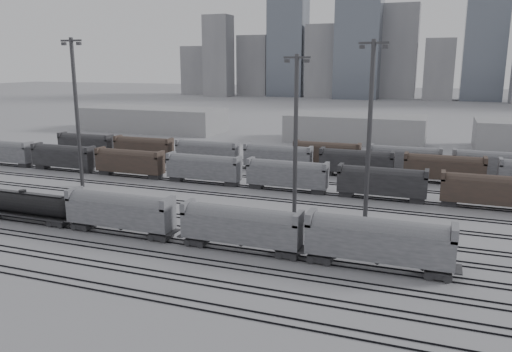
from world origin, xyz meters
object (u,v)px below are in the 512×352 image
(tank_car_b, at_px, (24,204))
(hopper_car_a, at_px, (120,210))
(light_mast_c, at_px, (296,134))
(hopper_car_b, at_px, (241,225))
(hopper_car_c, at_px, (379,239))

(tank_car_b, distance_m, hopper_car_a, 16.98)
(tank_car_b, height_order, light_mast_c, light_mast_c)
(tank_car_b, height_order, hopper_car_a, hopper_car_a)
(hopper_car_a, bearing_deg, light_mast_c, 36.33)
(hopper_car_b, height_order, hopper_car_c, hopper_car_c)
(hopper_car_c, relative_size, light_mast_c, 0.68)
(hopper_car_b, bearing_deg, hopper_car_a, 180.00)
(hopper_car_a, xyz_separation_m, hopper_car_b, (17.85, 0.00, -0.07))
(tank_car_b, xyz_separation_m, hopper_car_b, (34.80, 0.00, 0.79))
(tank_car_b, bearing_deg, hopper_car_b, 0.00)
(hopper_car_c, bearing_deg, hopper_car_b, 180.00)
(hopper_car_c, xyz_separation_m, light_mast_c, (-14.17, 15.02, 9.24))
(tank_car_b, height_order, hopper_car_b, hopper_car_b)
(hopper_car_c, bearing_deg, tank_car_b, 180.00)
(tank_car_b, xyz_separation_m, hopper_car_a, (16.96, 0.00, 0.86))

